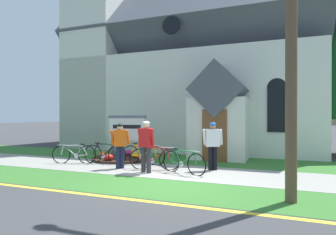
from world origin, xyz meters
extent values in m
plane|color=#3D3D3F|center=(0.00, 4.00, 0.00)|extent=(140.00, 140.00, 0.00)
cube|color=#99968E|center=(-2.05, 1.72, 0.01)|extent=(32.00, 2.52, 0.01)
cube|color=#38722D|center=(-2.05, -0.54, 0.00)|extent=(32.00, 2.01, 0.01)
cube|color=#38722D|center=(-2.05, 4.43, 0.00)|extent=(24.00, 2.90, 0.01)
cube|color=yellow|center=(-2.05, -1.69, 0.00)|extent=(28.00, 0.16, 0.01)
cube|color=silver|center=(-2.05, 11.16, 2.54)|extent=(13.67, 10.54, 5.08)
cube|color=#4C515B|center=(-2.05, 11.16, 6.72)|extent=(14.17, 10.74, 10.74)
cube|color=silver|center=(-7.33, 7.43, 5.61)|extent=(3.10, 3.10, 11.22)
cube|color=silver|center=(0.41, 5.08, 1.30)|extent=(2.40, 1.60, 2.60)
cube|color=#4C515B|center=(0.41, 5.08, 2.95)|extent=(2.40, 1.80, 2.40)
cube|color=brown|center=(0.41, 4.26, 1.05)|extent=(1.00, 0.06, 2.10)
cube|color=black|center=(2.74, 5.85, 2.10)|extent=(0.76, 0.06, 1.90)
cone|color=black|center=(2.74, 5.85, 3.05)|extent=(0.80, 0.06, 0.80)
cylinder|color=black|center=(-2.05, 5.85, 6.23)|extent=(0.90, 0.06, 0.90)
cube|color=slate|center=(-4.00, 3.74, 0.39)|extent=(0.12, 0.12, 0.78)
cube|color=slate|center=(-2.61, 3.79, 0.39)|extent=(0.12, 0.12, 0.78)
cube|color=white|center=(-3.30, 3.76, 1.26)|extent=(1.66, 0.14, 0.97)
cube|color=slate|center=(-3.30, 3.76, 1.80)|extent=(1.79, 0.19, 0.12)
cube|color=black|center=(-3.30, 3.72, 1.38)|extent=(1.33, 0.06, 0.16)
cylinder|color=#382319|center=(-3.30, 3.34, 0.05)|extent=(2.49, 2.49, 0.10)
ellipsoid|color=gold|center=(-2.76, 3.48, 0.22)|extent=(0.36, 0.36, 0.24)
ellipsoid|color=#CC338C|center=(-3.40, 4.07, 0.22)|extent=(0.36, 0.36, 0.24)
ellipsoid|color=orange|center=(-4.19, 3.25, 0.22)|extent=(0.36, 0.36, 0.24)
ellipsoid|color=red|center=(-3.39, 2.46, 0.22)|extent=(0.36, 0.36, 0.24)
torus|color=black|center=(-1.61, 1.66, 0.35)|extent=(0.72, 0.20, 0.73)
torus|color=black|center=(-0.60, 1.89, 0.35)|extent=(0.72, 0.20, 0.73)
cylinder|color=#A51E19|center=(-0.95, 1.81, 0.52)|extent=(0.55, 0.16, 0.47)
cylinder|color=#A51E19|center=(-1.06, 1.79, 0.75)|extent=(0.75, 0.21, 0.04)
cylinder|color=#A51E19|center=(-1.32, 1.73, 0.52)|extent=(0.26, 0.09, 0.47)
cylinder|color=#A51E19|center=(-1.41, 1.71, 0.32)|extent=(0.41, 0.13, 0.09)
cylinder|color=#A51E19|center=(-1.52, 1.68, 0.55)|extent=(0.22, 0.08, 0.42)
cylinder|color=#A51E19|center=(-0.64, 1.88, 0.55)|extent=(0.12, 0.06, 0.40)
ellipsoid|color=black|center=(-1.43, 1.70, 0.78)|extent=(0.25, 0.13, 0.05)
cylinder|color=silver|center=(-0.68, 1.87, 0.76)|extent=(0.44, 0.13, 0.03)
cylinder|color=silver|center=(-1.21, 1.75, 0.30)|extent=(0.18, 0.06, 0.18)
torus|color=black|center=(-4.08, 2.00, 0.34)|extent=(0.69, 0.28, 0.72)
torus|color=black|center=(-5.02, 1.66, 0.34)|extent=(0.69, 0.28, 0.72)
cylinder|color=#B7B7BC|center=(-4.70, 1.78, 0.49)|extent=(0.52, 0.22, 0.42)
cylinder|color=#B7B7BC|center=(-4.59, 1.81, 0.70)|extent=(0.71, 0.29, 0.06)
cylinder|color=#B7B7BC|center=(-4.35, 1.90, 0.50)|extent=(0.25, 0.12, 0.44)
cylinder|color=#B7B7BC|center=(-4.26, 1.93, 0.32)|extent=(0.39, 0.17, 0.09)
cylinder|color=#B7B7BC|center=(-4.16, 1.97, 0.53)|extent=(0.21, 0.11, 0.39)
cylinder|color=#B7B7BC|center=(-4.98, 1.67, 0.51)|extent=(0.12, 0.07, 0.35)
ellipsoid|color=black|center=(-4.25, 1.94, 0.74)|extent=(0.25, 0.16, 0.05)
cylinder|color=silver|center=(-4.94, 1.69, 0.71)|extent=(0.42, 0.18, 0.03)
cylinder|color=silver|center=(-4.45, 1.86, 0.29)|extent=(0.18, 0.08, 0.18)
torus|color=black|center=(-3.88, 2.13, 0.35)|extent=(0.73, 0.16, 0.74)
torus|color=black|center=(-2.89, 2.29, 0.35)|extent=(0.73, 0.16, 0.74)
cylinder|color=black|center=(-3.23, 2.23, 0.53)|extent=(0.54, 0.12, 0.48)
cylinder|color=black|center=(-3.34, 2.22, 0.76)|extent=(0.74, 0.16, 0.04)
cylinder|color=black|center=(-3.60, 2.17, 0.53)|extent=(0.25, 0.08, 0.48)
cylinder|color=black|center=(-3.68, 2.16, 0.32)|extent=(0.40, 0.10, 0.09)
cylinder|color=black|center=(-3.79, 2.14, 0.56)|extent=(0.22, 0.07, 0.42)
cylinder|color=black|center=(-2.93, 2.28, 0.55)|extent=(0.12, 0.05, 0.41)
ellipsoid|color=black|center=(-3.70, 2.16, 0.79)|extent=(0.25, 0.12, 0.05)
cylinder|color=silver|center=(-2.97, 2.28, 0.77)|extent=(0.44, 0.10, 0.03)
cylinder|color=silver|center=(-3.49, 2.19, 0.30)|extent=(0.18, 0.05, 0.18)
torus|color=black|center=(-0.46, 1.64, 0.34)|extent=(0.68, 0.28, 0.71)
torus|color=black|center=(0.52, 1.27, 0.34)|extent=(0.68, 0.28, 0.71)
cylinder|color=#19723F|center=(0.19, 1.40, 0.51)|extent=(0.54, 0.23, 0.47)
cylinder|color=#19723F|center=(0.08, 1.44, 0.73)|extent=(0.73, 0.30, 0.05)
cylinder|color=#19723F|center=(-0.17, 1.53, 0.51)|extent=(0.26, 0.12, 0.47)
cylinder|color=#19723F|center=(-0.26, 1.56, 0.31)|extent=(0.40, 0.18, 0.09)
cylinder|color=#19723F|center=(-0.37, 1.60, 0.54)|extent=(0.22, 0.11, 0.41)
cylinder|color=#19723F|center=(0.48, 1.29, 0.53)|extent=(0.12, 0.08, 0.40)
ellipsoid|color=black|center=(-0.28, 1.57, 0.77)|extent=(0.25, 0.16, 0.05)
cylinder|color=silver|center=(0.44, 1.30, 0.75)|extent=(0.42, 0.18, 0.03)
cylinder|color=silver|center=(-0.07, 1.49, 0.29)|extent=(0.18, 0.08, 0.18)
torus|color=black|center=(-2.44, 2.53, 0.35)|extent=(0.73, 0.10, 0.73)
torus|color=black|center=(-1.43, 2.61, 0.35)|extent=(0.73, 0.10, 0.73)
cylinder|color=orange|center=(-1.77, 2.58, 0.50)|extent=(0.55, 0.08, 0.43)
cylinder|color=orange|center=(-1.88, 2.58, 0.73)|extent=(0.75, 0.10, 0.10)
cylinder|color=orange|center=(-2.15, 2.55, 0.53)|extent=(0.26, 0.06, 0.48)
cylinder|color=orange|center=(-2.24, 2.54, 0.32)|extent=(0.41, 0.07, 0.09)
cylinder|color=orange|center=(-2.35, 2.53, 0.55)|extent=(0.22, 0.05, 0.43)
cylinder|color=orange|center=(-1.47, 2.61, 0.52)|extent=(0.12, 0.05, 0.36)
ellipsoid|color=black|center=(-2.26, 2.54, 0.79)|extent=(0.25, 0.10, 0.05)
cylinder|color=silver|center=(-1.51, 2.61, 0.72)|extent=(0.44, 0.07, 0.03)
cylinder|color=silver|center=(-2.03, 2.56, 0.29)|extent=(0.18, 0.04, 0.18)
cylinder|color=#191E38|center=(-2.36, 1.46, 0.39)|extent=(0.15, 0.15, 0.78)
cylinder|color=#191E38|center=(-2.25, 1.54, 0.39)|extent=(0.15, 0.15, 0.78)
cube|color=#E55914|center=(-2.31, 1.50, 1.06)|extent=(0.47, 0.42, 0.57)
sphere|color=beige|center=(-2.31, 1.50, 1.45)|extent=(0.20, 0.20, 0.20)
ellipsoid|color=black|center=(-2.31, 1.50, 1.50)|extent=(0.32, 0.33, 0.14)
cylinder|color=#E55914|center=(-2.55, 1.37, 1.09)|extent=(0.09, 0.19, 0.52)
cylinder|color=#E55914|center=(-2.07, 1.63, 1.09)|extent=(0.09, 0.24, 0.52)
cylinder|color=black|center=(0.84, 2.40, 0.40)|extent=(0.15, 0.15, 0.80)
cylinder|color=black|center=(0.70, 2.33, 0.40)|extent=(0.15, 0.15, 0.80)
cube|color=silver|center=(0.77, 2.37, 1.10)|extent=(0.49, 0.38, 0.59)
sphere|color=#936B51|center=(0.77, 2.37, 1.49)|extent=(0.21, 0.21, 0.21)
ellipsoid|color=#1E59B2|center=(0.77, 2.37, 1.55)|extent=(0.31, 0.33, 0.15)
cylinder|color=silver|center=(1.03, 2.45, 1.13)|extent=(0.09, 0.21, 0.53)
cylinder|color=silver|center=(0.50, 2.28, 1.13)|extent=(0.09, 0.22, 0.53)
cylinder|color=#2D2D33|center=(-1.02, 1.12, 0.42)|extent=(0.15, 0.15, 0.83)
cylinder|color=#2D2D33|center=(-1.23, 1.16, 0.42)|extent=(0.15, 0.15, 0.83)
cube|color=red|center=(-1.13, 1.14, 1.13)|extent=(0.50, 0.28, 0.61)
sphere|color=beige|center=(-1.13, 1.14, 1.54)|extent=(0.21, 0.21, 0.21)
ellipsoid|color=silver|center=(-1.13, 1.14, 1.60)|extent=(0.27, 0.31, 0.15)
cylinder|color=red|center=(-0.86, 1.05, 1.16)|extent=(0.09, 0.20, 0.55)
cylinder|color=red|center=(-1.40, 1.23, 1.16)|extent=(0.09, 0.23, 0.55)
cylinder|color=brown|center=(3.12, -0.64, 4.24)|extent=(0.24, 0.24, 8.49)
ellipsoid|color=#847A5B|center=(-13.56, 81.13, 0.00)|extent=(87.21, 54.42, 21.92)
camera|label=1|loc=(2.94, -7.32, 1.82)|focal=31.18mm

